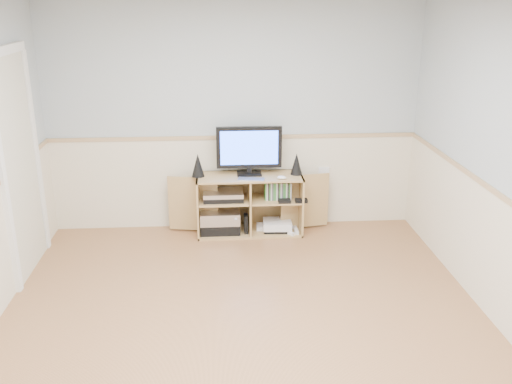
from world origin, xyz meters
TOP-DOWN VIEW (x-y plane):
  - room at (-0.06, 0.12)m, footprint 4.04×4.54m
  - media_cabinet at (0.15, 2.06)m, footprint 1.77×0.43m
  - monitor at (0.15, 2.06)m, footprint 0.69×0.18m
  - speaker_left at (-0.39, 2.03)m, footprint 0.13×0.13m
  - speaker_right at (0.66, 2.03)m, footprint 0.13×0.13m
  - keyboard at (0.16, 1.87)m, footprint 0.29×0.16m
  - mouse at (0.48, 1.87)m, footprint 0.11×0.08m
  - av_components at (-0.15, 2.01)m, footprint 0.51×0.32m
  - game_consoles at (0.45, 1.99)m, footprint 0.45×0.30m
  - game_cases at (0.46, 1.99)m, footprint 0.29×0.13m
  - wall_outlet at (1.00, 2.23)m, footprint 0.12×0.03m

SIDE VIEW (x-z plane):
  - game_consoles at x=0.45m, z-range 0.02..0.13m
  - av_components at x=-0.15m, z-range -0.01..0.45m
  - media_cabinet at x=0.15m, z-range 0.01..0.66m
  - game_cases at x=0.46m, z-range 0.39..0.58m
  - wall_outlet at x=1.00m, z-range 0.54..0.66m
  - keyboard at x=0.16m, z-range 0.65..0.66m
  - mouse at x=0.48m, z-range 0.65..0.69m
  - speaker_right at x=0.66m, z-range 0.65..0.88m
  - speaker_left at x=-0.39m, z-range 0.65..0.90m
  - monitor at x=0.15m, z-range 0.67..1.20m
  - room at x=-0.06m, z-range -0.05..2.49m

